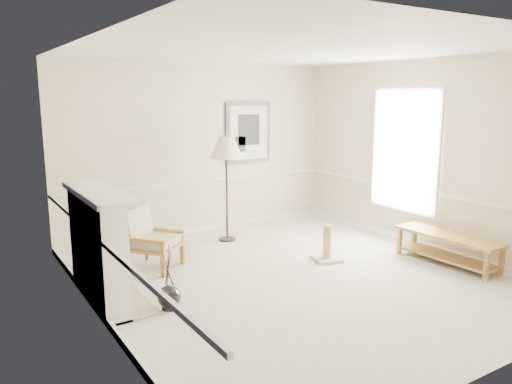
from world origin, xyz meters
TOP-DOWN VIEW (x-y plane):
  - ground at (0.00, 0.00)m, footprint 5.50×5.50m
  - room at (0.14, 0.08)m, footprint 5.04×5.54m
  - fireplace at (-2.34, 0.60)m, footprint 0.64×1.64m
  - floor_vase at (-1.77, -0.05)m, footprint 0.26×0.26m
  - armchair at (-1.47, 1.40)m, footprint 0.93×0.94m
  - floor_lamp at (0.10, 1.99)m, footprint 0.58×0.58m
  - bench at (2.15, -0.72)m, footprint 0.51×1.54m
  - scratching_post at (0.82, 0.31)m, footprint 0.46×0.46m

SIDE VIEW (x-z plane):
  - ground at x=0.00m, z-range 0.00..0.00m
  - floor_vase at x=-1.77m, z-range -0.24..0.52m
  - scratching_post at x=0.82m, z-range -0.10..0.44m
  - bench at x=2.15m, z-range 0.07..0.51m
  - armchair at x=-1.47m, z-range 0.03..0.89m
  - fireplace at x=-2.34m, z-range -0.01..1.30m
  - floor_lamp at x=0.10m, z-range 0.63..2.34m
  - room at x=0.14m, z-range 0.41..3.33m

